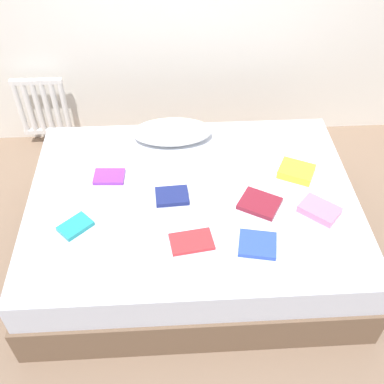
% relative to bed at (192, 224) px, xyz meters
% --- Properties ---
extents(ground_plane, '(8.00, 8.00, 0.00)m').
position_rel_bed_xyz_m(ground_plane, '(0.00, 0.00, -0.25)').
color(ground_plane, '#7F6651').
extents(bed, '(2.00, 1.50, 0.50)m').
position_rel_bed_xyz_m(bed, '(0.00, 0.00, 0.00)').
color(bed, brown).
rests_on(bed, ground).
extents(radiator, '(0.40, 0.04, 0.50)m').
position_rel_bed_xyz_m(radiator, '(-1.13, 1.20, 0.12)').
color(radiator, white).
rests_on(radiator, ground).
extents(pillow, '(0.54, 0.27, 0.13)m').
position_rel_bed_xyz_m(pillow, '(-0.11, 0.55, 0.32)').
color(pillow, white).
rests_on(pillow, bed).
extents(textbook_navy, '(0.20, 0.16, 0.03)m').
position_rel_bed_xyz_m(textbook_navy, '(-0.12, -0.01, 0.27)').
color(textbook_navy, navy).
rests_on(textbook_navy, bed).
extents(textbook_red, '(0.25, 0.18, 0.02)m').
position_rel_bed_xyz_m(textbook_red, '(-0.03, -0.36, 0.26)').
color(textbook_red, red).
rests_on(textbook_red, bed).
extents(textbook_maroon, '(0.29, 0.27, 0.03)m').
position_rel_bed_xyz_m(textbook_maroon, '(0.39, -0.10, 0.27)').
color(textbook_maroon, maroon).
rests_on(textbook_maroon, bed).
extents(textbook_teal, '(0.21, 0.21, 0.03)m').
position_rel_bed_xyz_m(textbook_teal, '(-0.67, -0.22, 0.27)').
color(textbook_teal, teal).
rests_on(textbook_teal, bed).
extents(textbook_purple, '(0.19, 0.15, 0.02)m').
position_rel_bed_xyz_m(textbook_purple, '(-0.51, 0.18, 0.26)').
color(textbook_purple, purple).
rests_on(textbook_purple, bed).
extents(textbook_pink, '(0.26, 0.25, 0.05)m').
position_rel_bed_xyz_m(textbook_pink, '(0.72, -0.18, 0.28)').
color(textbook_pink, pink).
rests_on(textbook_pink, bed).
extents(textbook_yellow, '(0.26, 0.24, 0.05)m').
position_rel_bed_xyz_m(textbook_yellow, '(0.66, 0.15, 0.28)').
color(textbook_yellow, yellow).
rests_on(textbook_yellow, bed).
extents(textbook_blue, '(0.23, 0.21, 0.03)m').
position_rel_bed_xyz_m(textbook_blue, '(0.33, -0.41, 0.27)').
color(textbook_blue, '#2847B7').
rests_on(textbook_blue, bed).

